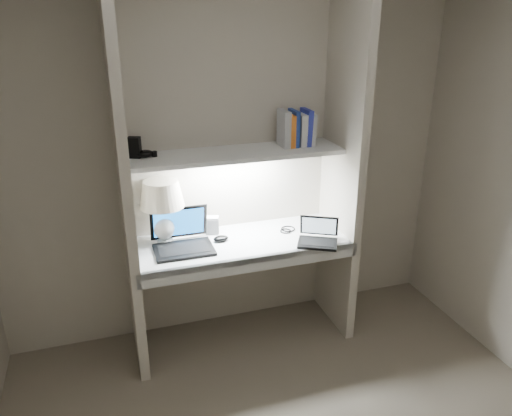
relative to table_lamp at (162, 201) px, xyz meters
name	(u,v)px	position (x,y,z in m)	size (l,w,h in m)	color
back_wall	(230,161)	(0.50, 0.13, 0.19)	(3.20, 0.01, 2.50)	beige
alcove_panel_left	(124,184)	(-0.23, -0.14, 0.19)	(0.06, 0.55, 2.50)	beige
alcove_panel_right	(343,163)	(1.23, -0.14, 0.19)	(0.06, 0.55, 2.50)	beige
desk	(242,243)	(0.50, -0.14, -0.31)	(1.40, 0.55, 0.04)	white
desk_apron	(253,264)	(0.50, -0.40, -0.34)	(1.46, 0.03, 0.10)	silver
shelf	(236,154)	(0.50, -0.05, 0.29)	(1.40, 0.36, 0.03)	silver
strip_light	(237,157)	(0.50, -0.05, 0.27)	(0.60, 0.04, 0.01)	white
table_lamp	(162,201)	(0.00, 0.00, 0.00)	(0.29, 0.29, 0.43)	white
laptop_main	(182,239)	(0.10, -0.12, -0.23)	(0.38, 0.33, 0.25)	black
laptop_netbook	(318,237)	(0.98, -0.33, -0.25)	(0.33, 0.32, 0.17)	black
speaker	(212,225)	(0.33, 0.03, -0.23)	(0.09, 0.06, 0.13)	silver
mouse	(221,239)	(0.36, -0.11, -0.27)	(0.10, 0.07, 0.04)	black
cable_coil	(288,229)	(0.86, -0.07, -0.28)	(0.10, 0.10, 0.01)	black
sticky_note	(187,255)	(0.10, -0.25, -0.29)	(0.07, 0.07, 0.00)	yellow
book_row	(296,129)	(0.93, -0.01, 0.42)	(0.23, 0.16, 0.24)	#BABABA
shelf_box	(134,147)	(-0.14, 0.01, 0.37)	(0.08, 0.05, 0.13)	black
shelf_gadget	(145,154)	(-0.08, 0.00, 0.33)	(0.11, 0.08, 0.05)	black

